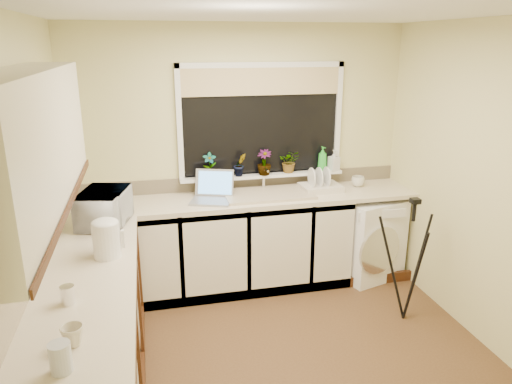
{
  "coord_description": "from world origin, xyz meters",
  "views": [
    {
      "loc": [
        -0.89,
        -2.95,
        2.27
      ],
      "look_at": [
        -0.07,
        0.55,
        1.15
      ],
      "focal_mm": 33.71,
      "sensor_mm": 36.0,
      "label": 1
    }
  ],
  "objects_px": {
    "cup_back": "(358,181)",
    "cup_left": "(73,336)",
    "kettle": "(106,240)",
    "plant_a": "(210,165)",
    "washing_machine": "(366,237)",
    "dish_rack": "(321,187)",
    "microwave": "(104,208)",
    "laptop": "(213,192)",
    "soap_bottle_clear": "(334,160)",
    "soap_bottle_green": "(322,159)",
    "plant_b": "(240,165)",
    "plant_d": "(290,161)",
    "tripod": "(409,261)",
    "plant_c": "(264,162)",
    "glass_jug": "(60,358)",
    "steel_jar": "(68,295)"
  },
  "relations": [
    {
      "from": "steel_jar",
      "to": "plant_b",
      "type": "xyz_separation_m",
      "value": [
        1.33,
        1.84,
        0.21
      ]
    },
    {
      "from": "kettle",
      "to": "plant_a",
      "type": "height_order",
      "value": "plant_a"
    },
    {
      "from": "plant_d",
      "to": "microwave",
      "type": "bearing_deg",
      "value": -159.39
    },
    {
      "from": "kettle",
      "to": "glass_jug",
      "type": "relative_size",
      "value": 1.7
    },
    {
      "from": "microwave",
      "to": "laptop",
      "type": "bearing_deg",
      "value": -51.67
    },
    {
      "from": "glass_jug",
      "to": "soap_bottle_green",
      "type": "xyz_separation_m",
      "value": [
        2.12,
        2.47,
        0.2
      ]
    },
    {
      "from": "washing_machine",
      "to": "cup_left",
      "type": "relative_size",
      "value": 7.57
    },
    {
      "from": "plant_d",
      "to": "cup_back",
      "type": "bearing_deg",
      "value": -11.25
    },
    {
      "from": "tripod",
      "to": "cup_back",
      "type": "relative_size",
      "value": 8.49
    },
    {
      "from": "soap_bottle_green",
      "to": "cup_back",
      "type": "distance_m",
      "value": 0.42
    },
    {
      "from": "kettle",
      "to": "cup_back",
      "type": "xyz_separation_m",
      "value": [
        2.33,
        1.14,
        -0.07
      ]
    },
    {
      "from": "kettle",
      "to": "soap_bottle_green",
      "type": "height_order",
      "value": "soap_bottle_green"
    },
    {
      "from": "soap_bottle_clear",
      "to": "cup_back",
      "type": "height_order",
      "value": "soap_bottle_clear"
    },
    {
      "from": "washing_machine",
      "to": "plant_d",
      "type": "bearing_deg",
      "value": 143.61
    },
    {
      "from": "glass_jug",
      "to": "cup_left",
      "type": "bearing_deg",
      "value": 82.67
    },
    {
      "from": "kettle",
      "to": "cup_left",
      "type": "relative_size",
      "value": 2.21
    },
    {
      "from": "dish_rack",
      "to": "steel_jar",
      "type": "height_order",
      "value": "steel_jar"
    },
    {
      "from": "glass_jug",
      "to": "soap_bottle_clear",
      "type": "distance_m",
      "value": 3.32
    },
    {
      "from": "plant_c",
      "to": "cup_back",
      "type": "bearing_deg",
      "value": -6.5
    },
    {
      "from": "glass_jug",
      "to": "plant_d",
      "type": "xyz_separation_m",
      "value": [
        1.78,
        2.46,
        0.19
      ]
    },
    {
      "from": "plant_c",
      "to": "cup_back",
      "type": "xyz_separation_m",
      "value": [
        0.94,
        -0.11,
        -0.22
      ]
    },
    {
      "from": "cup_left",
      "to": "laptop",
      "type": "bearing_deg",
      "value": 64.76
    },
    {
      "from": "dish_rack",
      "to": "cup_back",
      "type": "bearing_deg",
      "value": 3.35
    },
    {
      "from": "plant_c",
      "to": "plant_b",
      "type": "bearing_deg",
      "value": 178.05
    },
    {
      "from": "plant_c",
      "to": "plant_d",
      "type": "bearing_deg",
      "value": 5.96
    },
    {
      "from": "steel_jar",
      "to": "plant_c",
      "type": "relative_size",
      "value": 0.43
    },
    {
      "from": "steel_jar",
      "to": "dish_rack",
      "type": "bearing_deg",
      "value": 38.78
    },
    {
      "from": "glass_jug",
      "to": "washing_machine",
      "type": "bearing_deg",
      "value": 41.03
    },
    {
      "from": "plant_b",
      "to": "plant_d",
      "type": "xyz_separation_m",
      "value": [
        0.5,
        0.02,
        -0.0
      ]
    },
    {
      "from": "washing_machine",
      "to": "plant_b",
      "type": "relative_size",
      "value": 3.7
    },
    {
      "from": "dish_rack",
      "to": "plant_d",
      "type": "distance_m",
      "value": 0.39
    },
    {
      "from": "cup_left",
      "to": "soap_bottle_green",
      "type": "bearing_deg",
      "value": 47.3
    },
    {
      "from": "kettle",
      "to": "microwave",
      "type": "distance_m",
      "value": 0.64
    },
    {
      "from": "washing_machine",
      "to": "cup_back",
      "type": "xyz_separation_m",
      "value": [
        -0.06,
        0.13,
        0.54
      ]
    },
    {
      "from": "plant_b",
      "to": "cup_left",
      "type": "bearing_deg",
      "value": -119.22
    },
    {
      "from": "plant_c",
      "to": "cup_left",
      "type": "height_order",
      "value": "plant_c"
    },
    {
      "from": "plant_b",
      "to": "glass_jug",
      "type": "bearing_deg",
      "value": -117.72
    },
    {
      "from": "soap_bottle_green",
      "to": "laptop",
      "type": "bearing_deg",
      "value": -168.27
    },
    {
      "from": "washing_machine",
      "to": "soap_bottle_clear",
      "type": "height_order",
      "value": "soap_bottle_clear"
    },
    {
      "from": "tripod",
      "to": "plant_c",
      "type": "relative_size",
      "value": 4.45
    },
    {
      "from": "laptop",
      "to": "plant_b",
      "type": "relative_size",
      "value": 2.05
    },
    {
      "from": "laptop",
      "to": "plant_d",
      "type": "bearing_deg",
      "value": 35.96
    },
    {
      "from": "glass_jug",
      "to": "plant_d",
      "type": "relative_size",
      "value": 0.63
    },
    {
      "from": "tripod",
      "to": "dish_rack",
      "type": "bearing_deg",
      "value": 90.61
    },
    {
      "from": "cup_left",
      "to": "plant_b",
      "type": "bearing_deg",
      "value": 60.78
    },
    {
      "from": "steel_jar",
      "to": "plant_b",
      "type": "relative_size",
      "value": 0.48
    },
    {
      "from": "tripod",
      "to": "cup_back",
      "type": "distance_m",
      "value": 1.07
    },
    {
      "from": "cup_back",
      "to": "cup_left",
      "type": "xyz_separation_m",
      "value": [
        -2.43,
        -2.13,
        -0.0
      ]
    },
    {
      "from": "plant_b",
      "to": "steel_jar",
      "type": "bearing_deg",
      "value": -125.86
    },
    {
      "from": "washing_machine",
      "to": "dish_rack",
      "type": "xyz_separation_m",
      "value": [
        -0.47,
        0.09,
        0.52
      ]
    }
  ]
}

